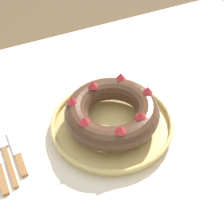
{
  "coord_description": "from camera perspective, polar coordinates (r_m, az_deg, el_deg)",
  "views": [
    {
      "loc": [
        -0.26,
        -0.48,
        1.38
      ],
      "look_at": [
        -0.01,
        0.03,
        0.8
      ],
      "focal_mm": 50.0,
      "sensor_mm": 36.0,
      "label": 1
    }
  ],
  "objects": [
    {
      "name": "fork",
      "position": [
        0.83,
        -18.77,
        -7.38
      ],
      "size": [
        0.02,
        0.18,
        0.01
      ],
      "rotation": [
        0.0,
        0.0,
        0.01
      ],
      "color": "#936038",
      "rests_on": "dining_table"
    },
    {
      "name": "serving_dish",
      "position": [
        0.84,
        0.0,
        -2.2
      ],
      "size": [
        0.33,
        0.33,
        0.03
      ],
      "color": "tan",
      "rests_on": "dining_table"
    },
    {
      "name": "bundt_cake",
      "position": [
        0.81,
        -0.0,
        0.05
      ],
      "size": [
        0.25,
        0.25,
        0.08
      ],
      "color": "#4C2D1E",
      "rests_on": "serving_dish"
    },
    {
      "name": "cake_knife",
      "position": [
        0.82,
        -16.8,
        -7.62
      ],
      "size": [
        0.02,
        0.16,
        0.01
      ],
      "rotation": [
        0.0,
        0.0,
        -0.01
      ],
      "color": "#936038",
      "rests_on": "dining_table"
    },
    {
      "name": "dining_table",
      "position": [
        0.9,
        1.29,
        -7.28
      ],
      "size": [
        1.54,
        1.08,
        0.74
      ],
      "color": "beige",
      "rests_on": "ground_plane"
    }
  ]
}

